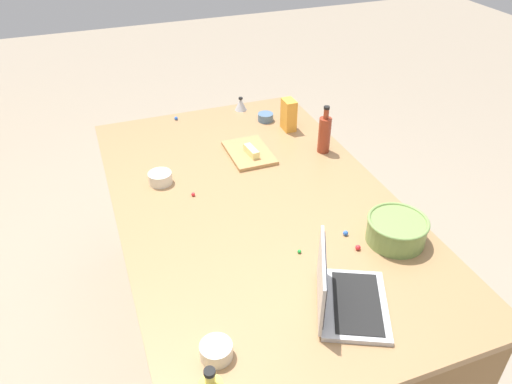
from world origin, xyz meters
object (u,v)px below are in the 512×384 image
at_px(mixing_bowl_large, 397,230).
at_px(cutting_board, 249,153).
at_px(candy_bag, 289,115).
at_px(ramekin_small, 160,178).
at_px(ramekin_wide, 266,117).
at_px(ramekin_medium, 216,351).
at_px(butter_stick_left, 251,151).
at_px(kitchen_timer, 241,104).
at_px(laptop, 343,296).
at_px(bottle_soy, 324,134).

relative_size(mixing_bowl_large, cutting_board, 0.80).
height_order(cutting_board, candy_bag, candy_bag).
bearing_deg(cutting_board, ramekin_small, 102.48).
xyz_separation_m(cutting_board, ramekin_wide, (0.32, -0.21, 0.01)).
relative_size(mixing_bowl_large, ramekin_wide, 2.72).
height_order(ramekin_small, ramekin_medium, ramekin_small).
height_order(ramekin_wide, candy_bag, candy_bag).
bearing_deg(cutting_board, ramekin_wide, -33.63).
xyz_separation_m(butter_stick_left, kitchen_timer, (0.53, -0.13, -0.00)).
relative_size(laptop, bottle_soy, 1.53).
relative_size(ramekin_small, ramekin_wide, 1.24).
bearing_deg(cutting_board, bottle_soy, -105.62).
bearing_deg(ramekin_wide, laptop, 169.23).
relative_size(laptop, mixing_bowl_large, 1.60).
xyz_separation_m(ramekin_small, ramekin_wide, (0.42, -0.68, -0.01)).
xyz_separation_m(laptop, ramekin_medium, (-0.05, 0.45, -0.02)).
bearing_deg(ramekin_medium, bottle_soy, -40.79).
relative_size(bottle_soy, ramekin_wide, 2.84).
bearing_deg(cutting_board, butter_stick_left, 180.00).
distance_m(ramekin_wide, kitchen_timer, 0.20).
distance_m(ramekin_small, candy_bag, 0.81).
xyz_separation_m(bottle_soy, ramekin_small, (-0.00, 0.83, -0.07)).
relative_size(laptop, cutting_board, 1.28).
bearing_deg(ramekin_small, candy_bag, -69.46).
relative_size(butter_stick_left, kitchen_timer, 1.43).
bearing_deg(candy_bag, cutting_board, 121.84).
bearing_deg(ramekin_small, kitchen_timer, -44.52).
height_order(ramekin_medium, ramekin_wide, ramekin_medium).
height_order(mixing_bowl_large, butter_stick_left, mixing_bowl_large).
relative_size(ramekin_medium, ramekin_wide, 1.15).
relative_size(laptop, kitchen_timer, 4.86).
height_order(butter_stick_left, ramekin_small, same).
distance_m(laptop, kitchen_timer, 1.56).
distance_m(laptop, cutting_board, 1.05).
relative_size(kitchen_timer, candy_bag, 0.45).
distance_m(mixing_bowl_large, butter_stick_left, 0.85).
distance_m(mixing_bowl_large, kitchen_timer, 1.33).
relative_size(cutting_board, ramekin_medium, 2.95).
height_order(laptop, ramekin_medium, laptop).
relative_size(cutting_board, ramekin_wide, 3.40).
relative_size(laptop, candy_bag, 2.20).
relative_size(ramekin_medium, kitchen_timer, 1.29).
height_order(cutting_board, ramekin_medium, ramekin_medium).
relative_size(mixing_bowl_large, butter_stick_left, 2.13).
bearing_deg(ramekin_wide, ramekin_small, 121.90).
bearing_deg(mixing_bowl_large, ramekin_medium, 108.75).
bearing_deg(butter_stick_left, candy_bag, -53.61).
bearing_deg(ramekin_medium, mixing_bowl_large, -71.25).
relative_size(butter_stick_left, ramekin_medium, 1.11).
distance_m(bottle_soy, ramekin_wide, 0.45).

